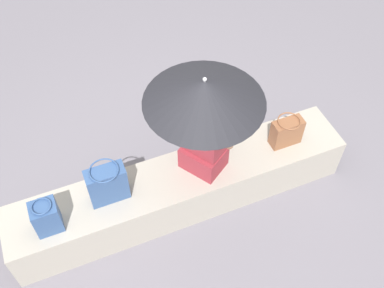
# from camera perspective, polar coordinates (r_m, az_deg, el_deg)

# --- Properties ---
(ground_plane) EXTENTS (14.00, 14.00, 0.00)m
(ground_plane) POSITION_cam_1_polar(r_m,az_deg,el_deg) (4.32, -1.31, -7.29)
(ground_plane) COLOR slate
(stone_bench) EXTENTS (3.02, 0.52, 0.45)m
(stone_bench) POSITION_cam_1_polar(r_m,az_deg,el_deg) (4.13, -1.37, -5.63)
(stone_bench) COLOR #A8A093
(stone_bench) RESTS_ON ground
(person_seated) EXTENTS (0.42, 0.50, 0.90)m
(person_seated) POSITION_cam_1_polar(r_m,az_deg,el_deg) (3.70, 1.52, 1.02)
(person_seated) COLOR #992D38
(person_seated) RESTS_ON stone_bench
(parasol) EXTENTS (0.90, 0.90, 1.07)m
(parasol) POSITION_cam_1_polar(r_m,az_deg,el_deg) (3.26, 1.55, 6.52)
(parasol) COLOR #B7B7BC
(parasol) RESTS_ON stone_bench
(handbag_black) EXTENTS (0.27, 0.20, 0.29)m
(handbag_black) POSITION_cam_1_polar(r_m,az_deg,el_deg) (4.13, 11.66, 1.50)
(handbag_black) COLOR brown
(handbag_black) RESTS_ON stone_bench
(tote_bag_canvas) EXTENTS (0.20, 0.17, 0.31)m
(tote_bag_canvas) POSITION_cam_1_polar(r_m,az_deg,el_deg) (3.71, -17.64, -8.61)
(tote_bag_canvas) COLOR #335184
(tote_bag_canvas) RESTS_ON stone_bench
(shoulder_bag_spare) EXTENTS (0.32, 0.23, 0.37)m
(shoulder_bag_spare) POSITION_cam_1_polar(r_m,az_deg,el_deg) (3.72, -10.48, -4.90)
(shoulder_bag_spare) COLOR #335184
(shoulder_bag_spare) RESTS_ON stone_bench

